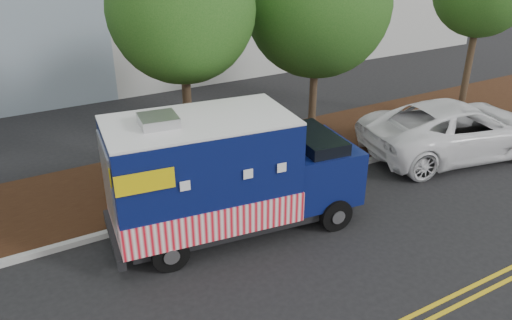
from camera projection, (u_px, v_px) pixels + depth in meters
ground at (176, 250)px, 11.97m from camera, size 120.00×120.00×0.00m
curb at (156, 220)px, 13.04m from camera, size 120.00×0.18×0.15m
mulch_strip at (132, 187)px, 14.68m from camera, size 120.00×4.00×0.15m
tree_b at (181, 10)px, 13.38m from camera, size 4.02×4.02×7.02m
tree_c at (318, 4)px, 15.78m from camera, size 4.67×4.67×7.13m
sign_post at (116, 187)px, 12.31m from camera, size 0.06×0.06×2.40m
food_truck at (224, 178)px, 12.12m from camera, size 6.51×3.08×3.31m
white_car at (457, 129)px, 16.62m from camera, size 6.98×4.21×1.81m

